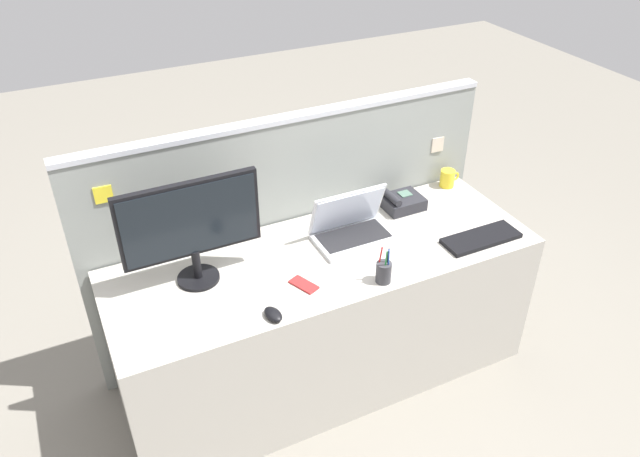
{
  "coord_description": "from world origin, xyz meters",
  "views": [
    {
      "loc": [
        -1.01,
        -2.04,
        2.43
      ],
      "look_at": [
        0.0,
        0.05,
        0.87
      ],
      "focal_mm": 34.64,
      "sensor_mm": 36.0,
      "label": 1
    }
  ],
  "objects_px": {
    "laptop": "(351,226)",
    "cell_phone_red_case": "(304,285)",
    "keyboard_main": "(481,238)",
    "desktop_monitor": "(191,224)",
    "coffee_mug": "(448,178)",
    "desk_phone": "(402,202)",
    "pen_cup": "(384,272)",
    "computer_mouse_right_hand": "(273,314)"
  },
  "relations": [
    {
      "from": "cell_phone_red_case",
      "to": "pen_cup",
      "type": "bearing_deg",
      "value": -43.88
    },
    {
      "from": "laptop",
      "to": "keyboard_main",
      "type": "relative_size",
      "value": 0.97
    },
    {
      "from": "pen_cup",
      "to": "desk_phone",
      "type": "bearing_deg",
      "value": 50.73
    },
    {
      "from": "keyboard_main",
      "to": "computer_mouse_right_hand",
      "type": "bearing_deg",
      "value": -175.96
    },
    {
      "from": "desktop_monitor",
      "to": "computer_mouse_right_hand",
      "type": "xyz_separation_m",
      "value": [
        0.2,
        -0.38,
        -0.26
      ]
    },
    {
      "from": "laptop",
      "to": "coffee_mug",
      "type": "bearing_deg",
      "value": 16.26
    },
    {
      "from": "desktop_monitor",
      "to": "pen_cup",
      "type": "xyz_separation_m",
      "value": [
        0.72,
        -0.37,
        -0.23
      ]
    },
    {
      "from": "keyboard_main",
      "to": "computer_mouse_right_hand",
      "type": "xyz_separation_m",
      "value": [
        -1.09,
        -0.07,
        0.01
      ]
    },
    {
      "from": "laptop",
      "to": "computer_mouse_right_hand",
      "type": "distance_m",
      "value": 0.66
    },
    {
      "from": "desk_phone",
      "to": "coffee_mug",
      "type": "height_order",
      "value": "desk_phone"
    },
    {
      "from": "desktop_monitor",
      "to": "pen_cup",
      "type": "distance_m",
      "value": 0.84
    },
    {
      "from": "desktop_monitor",
      "to": "laptop",
      "type": "bearing_deg",
      "value": -0.77
    },
    {
      "from": "laptop",
      "to": "pen_cup",
      "type": "height_order",
      "value": "laptop"
    },
    {
      "from": "laptop",
      "to": "cell_phone_red_case",
      "type": "bearing_deg",
      "value": -146.46
    },
    {
      "from": "laptop",
      "to": "cell_phone_red_case",
      "type": "distance_m",
      "value": 0.43
    },
    {
      "from": "keyboard_main",
      "to": "cell_phone_red_case",
      "type": "height_order",
      "value": "keyboard_main"
    },
    {
      "from": "desktop_monitor",
      "to": "keyboard_main",
      "type": "xyz_separation_m",
      "value": [
        1.29,
        -0.3,
        -0.27
      ]
    },
    {
      "from": "desk_phone",
      "to": "coffee_mug",
      "type": "xyz_separation_m",
      "value": [
        0.34,
        0.08,
        0.01
      ]
    },
    {
      "from": "desktop_monitor",
      "to": "desk_phone",
      "type": "bearing_deg",
      "value": 5.75
    },
    {
      "from": "desktop_monitor",
      "to": "keyboard_main",
      "type": "bearing_deg",
      "value": -13.2
    },
    {
      "from": "keyboard_main",
      "to": "coffee_mug",
      "type": "distance_m",
      "value": 0.52
    },
    {
      "from": "laptop",
      "to": "keyboard_main",
      "type": "height_order",
      "value": "laptop"
    },
    {
      "from": "keyboard_main",
      "to": "cell_phone_red_case",
      "type": "distance_m",
      "value": 0.9
    },
    {
      "from": "desk_phone",
      "to": "coffee_mug",
      "type": "relative_size",
      "value": 1.72
    },
    {
      "from": "desktop_monitor",
      "to": "cell_phone_red_case",
      "type": "height_order",
      "value": "desktop_monitor"
    },
    {
      "from": "laptop",
      "to": "pen_cup",
      "type": "distance_m",
      "value": 0.36
    },
    {
      "from": "cell_phone_red_case",
      "to": "desktop_monitor",
      "type": "bearing_deg",
      "value": 124.88
    },
    {
      "from": "cell_phone_red_case",
      "to": "coffee_mug",
      "type": "relative_size",
      "value": 1.11
    },
    {
      "from": "laptop",
      "to": "desktop_monitor",
      "type": "bearing_deg",
      "value": 179.23
    },
    {
      "from": "coffee_mug",
      "to": "keyboard_main",
      "type": "bearing_deg",
      "value": -107.78
    },
    {
      "from": "desktop_monitor",
      "to": "coffee_mug",
      "type": "distance_m",
      "value": 1.48
    },
    {
      "from": "desk_phone",
      "to": "cell_phone_red_case",
      "type": "distance_m",
      "value": 0.8
    },
    {
      "from": "laptop",
      "to": "keyboard_main",
      "type": "xyz_separation_m",
      "value": [
        0.54,
        -0.29,
        -0.05
      ]
    },
    {
      "from": "laptop",
      "to": "desk_phone",
      "type": "xyz_separation_m",
      "value": [
        0.36,
        0.12,
        -0.03
      ]
    },
    {
      "from": "cell_phone_red_case",
      "to": "desk_phone",
      "type": "bearing_deg",
      "value": 3.55
    },
    {
      "from": "keyboard_main",
      "to": "laptop",
      "type": "bearing_deg",
      "value": 151.8
    },
    {
      "from": "desktop_monitor",
      "to": "keyboard_main",
      "type": "distance_m",
      "value": 1.36
    },
    {
      "from": "desktop_monitor",
      "to": "cell_phone_red_case",
      "type": "bearing_deg",
      "value": -32.05
    },
    {
      "from": "pen_cup",
      "to": "cell_phone_red_case",
      "type": "xyz_separation_m",
      "value": [
        -0.32,
        0.12,
        -0.05
      ]
    },
    {
      "from": "cell_phone_red_case",
      "to": "laptop",
      "type": "bearing_deg",
      "value": 10.48
    },
    {
      "from": "keyboard_main",
      "to": "coffee_mug",
      "type": "height_order",
      "value": "coffee_mug"
    },
    {
      "from": "coffee_mug",
      "to": "desk_phone",
      "type": "bearing_deg",
      "value": -166.42
    }
  ]
}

